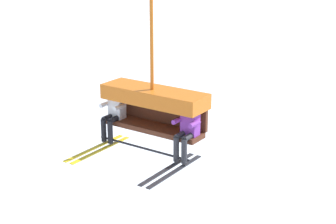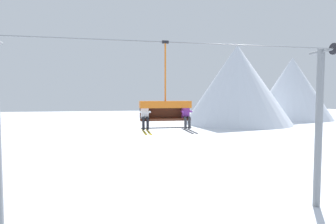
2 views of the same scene
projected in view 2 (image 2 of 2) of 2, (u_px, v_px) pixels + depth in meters
name	position (u px, v px, depth m)	size (l,w,h in m)	color
ground_plane	(166.00, 219.00, 12.47)	(200.00, 200.00, 0.00)	silver
mountain_peak_west	(237.00, 85.00, 57.37)	(23.17, 23.17, 17.14)	silver
mountain_peak_central	(292.00, 89.00, 69.14)	(19.90, 19.90, 16.17)	silver
lift_tower_far	(319.00, 124.00, 13.71)	(0.36, 1.88, 8.45)	slate
lift_cable	(180.00, 43.00, 11.31)	(17.36, 0.05, 0.05)	slate
chairlift_chair	(165.00, 107.00, 11.42)	(2.22, 0.74, 3.73)	#512819
skier_white	(145.00, 115.00, 11.05)	(0.46, 1.70, 1.23)	silver
skier_purple	(186.00, 114.00, 11.39)	(0.46, 1.70, 1.23)	purple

